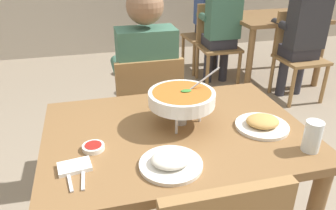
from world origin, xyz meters
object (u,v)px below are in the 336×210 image
Objects in this scene: curry_bowl at (182,98)px; chair_bg_right at (209,31)px; diner_main at (146,77)px; dining_table_far at (273,28)px; chair_bg_left at (216,39)px; dining_table_main at (176,152)px; drink_glass at (312,138)px; patron_bg_right at (209,11)px; chair_bg_middle at (297,50)px; sauce_dish at (93,147)px; patron_bg_middle at (304,29)px; chair_diner_main at (148,111)px; appetizer_plate at (262,124)px; rice_plate at (171,162)px; patron_bg_left at (222,21)px.

chair_bg_right is (1.16, 2.65, -0.39)m from curry_bowl.
dining_table_far is (1.78, 1.44, -0.11)m from diner_main.
chair_bg_left is 0.41m from chair_bg_right.
dining_table_main is 2.95m from chair_bg_right.
curry_bowl is 0.37× the size of chair_bg_left.
drink_glass is at bearing -64.86° from diner_main.
drink_glass is at bearing -103.07° from patron_bg_right.
chair_bg_right is (1.19, 2.70, -0.14)m from dining_table_main.
chair_bg_left is 1.00× the size of chair_bg_middle.
patron_bg_middle reaches higher than sauce_dish.
chair_diner_main is 2.33m from chair_bg_right.
curry_bowl is 1.39× the size of appetizer_plate.
drink_glass is (0.48, -1.02, 0.09)m from diner_main.
chair_bg_right is at bearing 120.50° from chair_bg_middle.
chair_bg_right reaches higher than sauce_dish.
diner_main is 1.46× the size of chair_bg_left.
chair_bg_left is 0.97m from patron_bg_middle.
rice_plate is 1.85× the size of drink_glass.
rice_plate is 1.00× the size of appetizer_plate.
rice_plate is 3.06m from dining_table_far.
sauce_dish is at bearing 146.35° from rice_plate.
drink_glass reaches higher than sauce_dish.
patron_bg_middle is (1.78, 0.91, 0.24)m from chair_diner_main.
rice_plate is (-0.09, -0.25, 0.15)m from dining_table_main.
chair_diner_main is at bearing 84.55° from rice_plate.
rice_plate is 0.27× the size of chair_bg_right.
dining_table_far is at bearing -10.88° from chair_bg_left.
dining_table_main is at bearing -90.00° from diner_main.
sauce_dish is at bearing -169.16° from dining_table_main.
patron_bg_right is (0.80, 2.82, -0.05)m from appetizer_plate.
chair_bg_left is at bearing 133.64° from patron_bg_middle.
appetizer_plate is at bearing -64.85° from diner_main.
dining_table_far is 0.57m from patron_bg_middle.
dining_table_main is 8.94× the size of drink_glass.
patron_bg_left is at bearing 63.38° from rice_plate.
chair_diner_main is (-0.00, 0.70, -0.14)m from dining_table_main.
patron_bg_middle reaches higher than chair_bg_left.
drink_glass is at bearing -64.90° from appetizer_plate.
patron_bg_right reaches higher than chair_diner_main.
patron_bg_middle is at bearing -40.45° from patron_bg_left.
patron_bg_right is (1.18, 2.04, 0.24)m from chair_diner_main.
chair_bg_middle is at bearing 39.17° from sauce_dish.
chair_diner_main is 1.15m from drink_glass.
chair_bg_right is (0.71, 2.99, -0.32)m from drink_glass.
diner_main is at bearing -128.04° from patron_bg_left.
chair_diner_main is 0.69× the size of patron_bg_left.
diner_main is 2.29m from dining_table_far.
curry_bowl is at bearing 51.12° from dining_table_main.
chair_bg_right is at bearing 66.44° from curry_bowl.
chair_bg_left and chair_bg_right have the same top height.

